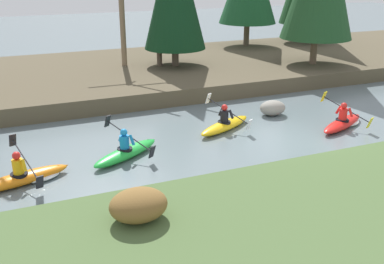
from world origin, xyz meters
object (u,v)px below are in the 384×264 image
Objects in this scene: kayaker_lead at (344,122)px; kayaker_trailing at (127,151)px; kayaker_middle at (225,124)px; kayaker_far_back at (26,177)px; boulder_midstream at (273,108)px.

kayaker_lead is 1.03× the size of kayaker_trailing.
kayaker_middle is at bearing 136.50° from kayaker_lead.
kayaker_trailing is 3.16m from kayaker_far_back.
kayaker_lead is 0.98× the size of kayaker_far_back.
kayaker_middle is at bearing -2.71° from kayaker_far_back.
kayaker_lead is at bearing -45.63° from kayaker_middle.
kayaker_trailing is 2.41× the size of boulder_midstream.
kayaker_lead is at bearing -33.82° from kayaker_trailing.
kayaker_far_back is (-11.44, -0.28, 0.00)m from kayaker_lead.
kayaker_middle and kayaker_far_back have the same top height.
kayaker_far_back is at bearing 160.30° from kayaker_trailing.
kayaker_far_back is (-7.15, -1.73, -0.02)m from kayaker_middle.
kayaker_lead is 2.86m from boulder_midstream.
kayaker_trailing is at bearing 152.76° from kayaker_lead.
kayaker_far_back is at bearing 156.62° from kayaker_lead.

